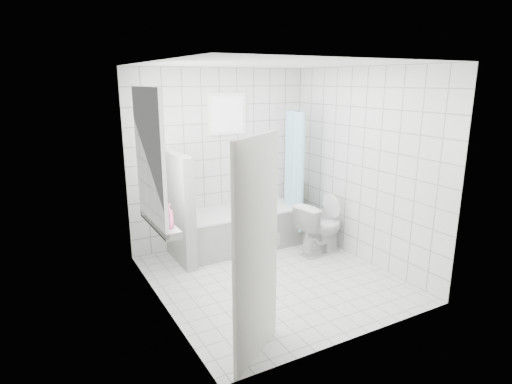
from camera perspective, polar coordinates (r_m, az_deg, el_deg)
ground at (r=5.52m, az=2.16°, el=-11.38°), size 3.00×3.00×0.00m
ceiling at (r=4.96m, az=2.46°, el=16.72°), size 3.00×3.00×0.00m
wall_back at (r=6.39m, az=-4.72°, el=4.51°), size 2.80×0.02×2.60m
wall_front at (r=3.92m, az=13.75°, el=-2.39°), size 2.80×0.02×2.60m
wall_left at (r=4.53m, az=-13.00°, el=-0.04°), size 0.02×3.00×2.60m
wall_right at (r=5.92m, az=13.99°, el=3.31°), size 0.02×3.00×2.60m
window_left at (r=4.77m, az=-13.71°, el=4.32°), size 0.01×0.90×1.40m
window_back at (r=6.30m, az=-3.83°, el=10.35°), size 0.50×0.01×0.50m
window_sill at (r=4.96m, az=-12.69°, el=-4.06°), size 0.18×1.02×0.08m
door at (r=3.70m, az=0.05°, el=-7.96°), size 0.68×0.49×2.00m
bathtub at (r=6.37m, az=-2.06°, el=-4.88°), size 1.76×0.77×0.58m
partition_wall at (r=5.84m, az=-10.17°, el=-2.21°), size 0.15×0.85×1.50m
tiled_ledge at (r=7.14m, az=5.22°, el=-2.89°), size 0.40×0.24×0.55m
toilet at (r=6.20m, az=8.60°, el=-4.76°), size 0.80×0.53×0.75m
curtain_rod at (r=6.41m, az=4.57°, el=10.86°), size 0.02×0.80×0.02m
shower_curtain at (r=6.42m, az=5.04°, el=2.74°), size 0.14×0.48×1.78m
tub_faucet at (r=6.54m, az=-2.65°, el=0.75°), size 0.18×0.06×0.06m
sill_bottles at (r=4.88m, az=-12.57°, el=-2.42°), size 0.19×0.76×0.29m
ledge_bottles at (r=6.99m, az=5.47°, el=0.10°), size 0.16×0.14×0.25m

